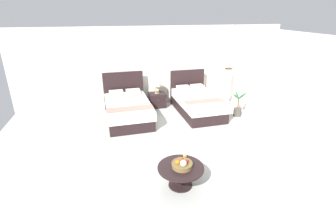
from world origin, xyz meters
TOP-DOWN VIEW (x-y plane):
  - ground_plane at (0.00, 0.00)m, footprint 9.37×9.45m
  - wall_back at (0.00, 2.92)m, footprint 9.37×0.12m
  - wall_side_right at (2.88, 0.40)m, footprint 0.12×5.05m
  - bed_near_window at (-1.12, 1.62)m, footprint 1.38×2.19m
  - bed_near_corner at (1.12, 1.61)m, footprint 1.29×2.18m
  - nightstand at (-0.04, 2.47)m, footprint 0.56×0.49m
  - table_lamp at (-0.04, 2.49)m, footprint 0.29×0.29m
  - coffee_table at (-0.43, -1.84)m, footprint 0.88×0.88m
  - fruit_bowl at (-0.41, -1.86)m, footprint 0.40×0.40m
  - loose_apple at (-0.26, -1.54)m, footprint 0.08×0.08m
  - floor_lamp_corner at (2.43, 2.21)m, footprint 0.22×0.22m
  - potted_palm at (2.29, 1.05)m, footprint 0.49×0.54m

SIDE VIEW (x-z plane):
  - ground_plane at x=0.00m, z-range -0.02..0.00m
  - nightstand at x=-0.04m, z-range 0.00..0.48m
  - potted_palm at x=2.29m, z-range -0.17..0.68m
  - coffee_table at x=-0.43m, z-range 0.11..0.52m
  - bed_near_window at x=-1.12m, z-range -0.31..0.96m
  - bed_near_corner at x=1.12m, z-range -0.28..0.94m
  - loose_apple at x=-0.26m, z-range 0.42..0.50m
  - fruit_bowl at x=-0.41m, z-range 0.38..0.59m
  - floor_lamp_corner at x=2.43m, z-range 0.00..1.30m
  - table_lamp at x=-0.04m, z-range 0.54..0.97m
  - wall_back at x=0.00m, z-range 0.00..2.67m
  - wall_side_right at x=2.88m, z-range 0.00..2.67m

